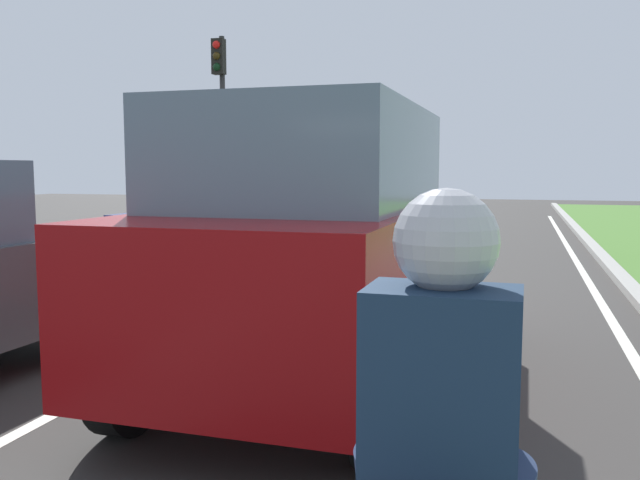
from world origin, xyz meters
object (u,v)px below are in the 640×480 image
Objects in this scene: car_hatchback_far at (210,222)px; traffic_light_overhead_left at (221,99)px; car_suv_ahead at (316,244)px; rider_person at (443,392)px.

traffic_light_overhead_left reaches higher than car_hatchback_far.
traffic_light_overhead_left is (-2.51, 5.90, 2.71)m from car_hatchback_far.
car_suv_ahead reaches higher than car_hatchback_far.
car_suv_ahead is 0.86× the size of traffic_light_overhead_left.
traffic_light_overhead_left reaches higher than rider_person.
car_hatchback_far is at bearing 120.19° from rider_person.
rider_person is (4.89, -8.59, 0.31)m from car_hatchback_far.
car_suv_ahead is 3.88× the size of rider_person.
traffic_light_overhead_left is at bearing 119.18° from car_suv_ahead.
traffic_light_overhead_left is at bearing 117.59° from rider_person.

